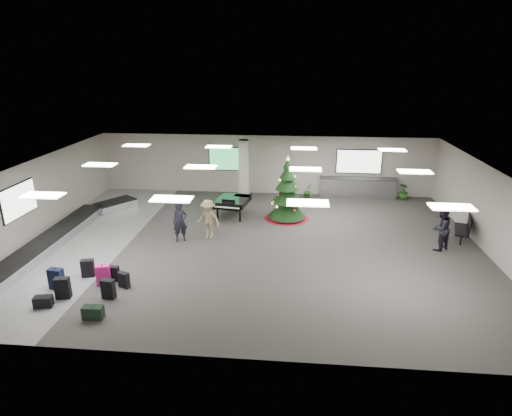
# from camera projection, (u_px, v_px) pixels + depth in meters

# --- Properties ---
(ground) EXTENTS (18.00, 18.00, 0.00)m
(ground) POSITION_uv_depth(u_px,v_px,m) (253.00, 244.00, 17.24)
(ground) COLOR #33312F
(ground) RESTS_ON ground
(room_envelope) EXTENTS (18.02, 14.02, 3.21)m
(room_envelope) POSITION_uv_depth(u_px,v_px,m) (245.00, 183.00, 17.13)
(room_envelope) COLOR #A8A29A
(room_envelope) RESTS_ON ground
(baggage_carousel) EXTENTS (2.28, 9.71, 0.43)m
(baggage_carousel) POSITION_uv_depth(u_px,v_px,m) (65.00, 233.00, 17.77)
(baggage_carousel) COLOR silver
(baggage_carousel) RESTS_ON ground
(service_counter) EXTENTS (4.05, 0.65, 1.08)m
(service_counter) POSITION_uv_depth(u_px,v_px,m) (358.00, 188.00, 22.88)
(service_counter) COLOR silver
(service_counter) RESTS_ON ground
(suitcase_0) EXTENTS (0.48, 0.33, 0.71)m
(suitcase_0) POSITION_uv_depth(u_px,v_px,m) (63.00, 288.00, 13.23)
(suitcase_0) COLOR black
(suitcase_0) RESTS_ON ground
(suitcase_1) EXTENTS (0.43, 0.26, 0.64)m
(suitcase_1) POSITION_uv_depth(u_px,v_px,m) (108.00, 289.00, 13.24)
(suitcase_1) COLOR black
(suitcase_1) RESTS_ON ground
(pink_suitcase) EXTENTS (0.49, 0.36, 0.71)m
(pink_suitcase) POSITION_uv_depth(u_px,v_px,m) (103.00, 275.00, 14.02)
(pink_suitcase) COLOR #D91C7F
(pink_suitcase) RESTS_ON ground
(suitcase_3) EXTENTS (0.37, 0.22, 0.55)m
(suitcase_3) POSITION_uv_depth(u_px,v_px,m) (114.00, 273.00, 14.30)
(suitcase_3) COLOR black
(suitcase_3) RESTS_ON ground
(navy_suitcase) EXTENTS (0.47, 0.30, 0.71)m
(navy_suitcase) POSITION_uv_depth(u_px,v_px,m) (56.00, 279.00, 13.78)
(navy_suitcase) COLOR black
(navy_suitcase) RESTS_ON ground
(green_duffel) EXTENTS (0.59, 0.31, 0.40)m
(green_duffel) POSITION_uv_depth(u_px,v_px,m) (93.00, 312.00, 12.23)
(green_duffel) COLOR black
(green_duffel) RESTS_ON ground
(suitcase_7) EXTENTS (0.41, 0.32, 0.54)m
(suitcase_7) POSITION_uv_depth(u_px,v_px,m) (124.00, 280.00, 13.88)
(suitcase_7) COLOR black
(suitcase_7) RESTS_ON ground
(suitcase_8) EXTENTS (0.47, 0.34, 0.64)m
(suitcase_8) POSITION_uv_depth(u_px,v_px,m) (88.00, 268.00, 14.56)
(suitcase_8) COLOR black
(suitcase_8) RESTS_ON ground
(black_duffel) EXTENTS (0.57, 0.39, 0.36)m
(black_duffel) POSITION_uv_depth(u_px,v_px,m) (43.00, 302.00, 12.81)
(black_duffel) COLOR black
(black_duffel) RESTS_ON ground
(christmas_tree) EXTENTS (2.09, 2.09, 2.99)m
(christmas_tree) POSITION_uv_depth(u_px,v_px,m) (287.00, 198.00, 19.66)
(christmas_tree) COLOR #65090E
(christmas_tree) RESTS_ON ground
(grand_piano) EXTENTS (1.62, 1.96, 1.02)m
(grand_piano) POSITION_uv_depth(u_px,v_px,m) (232.00, 202.00, 20.02)
(grand_piano) COLOR black
(grand_piano) RESTS_ON ground
(bench) EXTENTS (0.98, 1.61, 0.97)m
(bench) POSITION_uv_depth(u_px,v_px,m) (465.00, 227.00, 17.48)
(bench) COLOR black
(bench) RESTS_ON ground
(traveler_a) EXTENTS (0.70, 0.60, 1.64)m
(traveler_a) POSITION_uv_depth(u_px,v_px,m) (180.00, 222.00, 17.28)
(traveler_a) COLOR black
(traveler_a) RESTS_ON ground
(traveler_b) EXTENTS (1.22, 0.94, 1.66)m
(traveler_b) POSITION_uv_depth(u_px,v_px,m) (208.00, 219.00, 17.55)
(traveler_b) COLOR #8F7E58
(traveler_b) RESTS_ON ground
(traveler_bench) EXTENTS (1.09, 1.05, 1.77)m
(traveler_bench) POSITION_uv_depth(u_px,v_px,m) (441.00, 228.00, 16.44)
(traveler_bench) COLOR black
(traveler_bench) RESTS_ON ground
(potted_plant_left) EXTENTS (0.61, 0.62, 0.88)m
(potted_plant_left) POSITION_uv_depth(u_px,v_px,m) (308.00, 191.00, 22.66)
(potted_plant_left) COLOR #154215
(potted_plant_left) RESTS_ON ground
(potted_plant_right) EXTENTS (0.69, 0.69, 0.88)m
(potted_plant_right) POSITION_uv_depth(u_px,v_px,m) (404.00, 191.00, 22.56)
(potted_plant_right) COLOR #154215
(potted_plant_right) RESTS_ON ground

